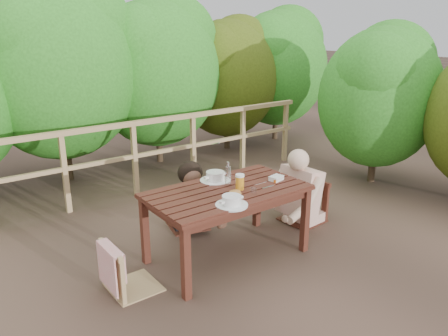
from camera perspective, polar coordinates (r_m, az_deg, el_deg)
ground at (r=4.39m, az=0.40°, el=-11.41°), size 60.00×60.00×0.00m
table at (r=4.23m, az=0.41°, el=-7.33°), size 1.49×0.84×0.69m
chair_left at (r=3.79m, az=-12.05°, el=-9.64°), size 0.42×0.42×0.85m
chair_far at (r=4.84m, az=-4.84°, el=-3.16°), size 0.49×0.49×0.83m
chair_right at (r=5.04m, az=10.41°, el=-2.16°), size 0.47×0.47×0.89m
woman at (r=4.78m, az=-5.03°, el=-0.88°), size 0.62×0.70×1.22m
diner_right at (r=4.97m, az=10.83°, el=0.97°), size 0.76×0.63×1.45m
railing at (r=5.79m, az=-11.56°, el=1.09°), size 5.60×0.10×1.01m
hedge_row at (r=6.81m, az=-13.67°, el=15.40°), size 6.60×1.60×3.80m
shrub_side at (r=6.26m, az=25.88°, el=9.79°), size 1.40×2.20×2.90m
soup_near at (r=3.74m, az=1.00°, el=-4.30°), size 0.28×0.28×0.09m
soup_far at (r=4.31m, az=-1.16°, el=-1.13°), size 0.30×0.30×0.10m
bread_roll at (r=3.90m, az=1.38°, el=-3.43°), size 0.14×0.10×0.08m
beer_glass at (r=4.06m, az=2.08°, el=-1.92°), size 0.08×0.08×0.16m
bottle at (r=4.17m, az=0.53°, el=-0.79°), size 0.06×0.06×0.24m
tumbler at (r=3.99m, az=3.88°, el=-3.07°), size 0.06×0.06×0.07m
butter_tub at (r=4.34m, az=6.84°, el=-1.41°), size 0.16×0.12×0.06m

